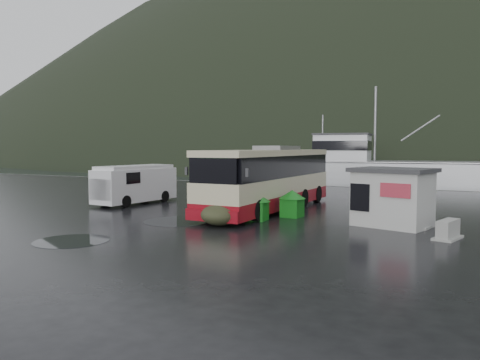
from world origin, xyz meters
The scene contains 15 objects.
ground centered at (0.00, 0.00, 0.00)m, with size 160.00×160.00×0.00m, color black.
harbor_water centered at (0.00, 110.00, 0.00)m, with size 300.00×180.00×0.02m, color black.
quay_edge centered at (0.00, 20.00, 0.00)m, with size 160.00×0.60×1.50m, color #999993.
headland centered at (10.00, 250.00, 0.00)m, with size 780.00×540.00×570.00m, color black.
coach_bus centered at (0.93, 2.62, 0.00)m, with size 3.20×12.92×3.66m, color beige, non-canonical shape.
white_van centered at (-7.72, 1.45, 0.00)m, with size 2.01×5.82×2.43m, color silver, non-canonical shape.
waste_bin_left centered at (1.89, -1.25, 0.00)m, with size 0.96×0.96×1.33m, color #147119, non-canonical shape.
waste_bin_right centered at (3.05, 0.52, 0.00)m, with size 0.99×0.99×1.37m, color #147119, non-canonical shape.
dome_tent centered at (0.99, -3.19, 0.00)m, with size 1.83×2.57×1.01m, color #363922, non-canonical shape.
ticket_kiosk centered at (8.03, -0.07, 0.00)m, with size 3.35×2.54×2.62m, color beige, non-canonical shape.
jersey_barrier_a centered at (9.29, 0.16, 0.00)m, with size 0.77×1.55×0.77m, color #999993, non-canonical shape.
jersey_barrier_b centered at (10.43, -2.22, 0.00)m, with size 0.75×1.50×0.75m, color #999993, non-canonical shape.
jersey_barrier_c centered at (7.19, 0.16, 0.00)m, with size 0.72×1.43×0.72m, color #999993, non-canonical shape.
fishing_trawler centered at (5.27, 28.45, 0.00)m, with size 28.40×6.21×11.36m, color silver, non-canonical shape.
puddles centered at (-1.76, -5.71, 0.01)m, with size 3.96×8.77×0.01m.
Camera 1 is at (11.20, -21.77, 3.54)m, focal length 35.00 mm.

